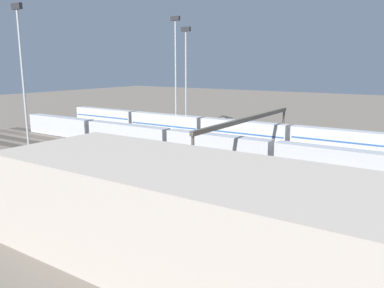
{
  "coord_description": "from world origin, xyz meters",
  "views": [
    {
      "loc": [
        -38.81,
        68.3,
        18.79
      ],
      "look_at": [
        5.07,
        2.44,
        2.5
      ],
      "focal_mm": 36.09,
      "sensor_mm": 36.0,
      "label": 1
    }
  ],
  "objects_px": {
    "light_mast_1": "(22,63)",
    "signal_gantry": "(248,122)",
    "light_mast_0": "(186,67)",
    "train_on_track_0": "(243,131)",
    "train_on_track_7": "(228,175)",
    "train_on_track_4": "(217,147)",
    "maintenance_shed": "(238,228)",
    "light_mast_2": "(176,61)"
  },
  "relations": [
    {
      "from": "light_mast_1",
      "to": "signal_gantry",
      "type": "distance_m",
      "value": 47.17
    },
    {
      "from": "light_mast_0",
      "to": "light_mast_1",
      "type": "height_order",
      "value": "light_mast_1"
    },
    {
      "from": "train_on_track_0",
      "to": "train_on_track_7",
      "type": "bearing_deg",
      "value": 112.98
    },
    {
      "from": "train_on_track_0",
      "to": "light_mast_0",
      "type": "bearing_deg",
      "value": -10.76
    },
    {
      "from": "train_on_track_7",
      "to": "light_mast_0",
      "type": "bearing_deg",
      "value": -48.27
    },
    {
      "from": "train_on_track_4",
      "to": "signal_gantry",
      "type": "relative_size",
      "value": 3.0
    },
    {
      "from": "signal_gantry",
      "to": "light_mast_1",
      "type": "bearing_deg",
      "value": 27.53
    },
    {
      "from": "train_on_track_4",
      "to": "maintenance_shed",
      "type": "relative_size",
      "value": 2.34
    },
    {
      "from": "light_mast_1",
      "to": "signal_gantry",
      "type": "bearing_deg",
      "value": -152.47
    },
    {
      "from": "light_mast_0",
      "to": "train_on_track_4",
      "type": "bearing_deg",
      "value": 135.11
    },
    {
      "from": "maintenance_shed",
      "to": "signal_gantry",
      "type": "bearing_deg",
      "value": -65.48
    },
    {
      "from": "light_mast_0",
      "to": "light_mast_1",
      "type": "relative_size",
      "value": 0.94
    },
    {
      "from": "train_on_track_4",
      "to": "light_mast_0",
      "type": "height_order",
      "value": "light_mast_0"
    },
    {
      "from": "train_on_track_4",
      "to": "light_mast_0",
      "type": "xyz_separation_m",
      "value": [
        23.84,
        -23.75,
        15.62
      ]
    },
    {
      "from": "train_on_track_4",
      "to": "signal_gantry",
      "type": "height_order",
      "value": "signal_gantry"
    },
    {
      "from": "light_mast_0",
      "to": "maintenance_shed",
      "type": "distance_m",
      "value": 78.91
    },
    {
      "from": "light_mast_1",
      "to": "train_on_track_0",
      "type": "bearing_deg",
      "value": -128.64
    },
    {
      "from": "train_on_track_7",
      "to": "light_mast_2",
      "type": "relative_size",
      "value": 0.31
    },
    {
      "from": "train_on_track_0",
      "to": "train_on_track_7",
      "type": "xyz_separation_m",
      "value": [
        -14.84,
        35.0,
        -0.45
      ]
    },
    {
      "from": "signal_gantry",
      "to": "maintenance_shed",
      "type": "relative_size",
      "value": 0.78
    },
    {
      "from": "train_on_track_4",
      "to": "light_mast_1",
      "type": "relative_size",
      "value": 3.91
    },
    {
      "from": "train_on_track_7",
      "to": "light_mast_1",
      "type": "xyz_separation_m",
      "value": [
        45.74,
        3.65,
        17.06
      ]
    },
    {
      "from": "train_on_track_7",
      "to": "train_on_track_4",
      "type": "relative_size",
      "value": 0.08
    },
    {
      "from": "light_mast_2",
      "to": "maintenance_shed",
      "type": "relative_size",
      "value": 0.62
    },
    {
      "from": "train_on_track_0",
      "to": "train_on_track_7",
      "type": "height_order",
      "value": "same"
    },
    {
      "from": "light_mast_0",
      "to": "signal_gantry",
      "type": "distance_m",
      "value": 37.75
    },
    {
      "from": "train_on_track_7",
      "to": "maintenance_shed",
      "type": "xyz_separation_m",
      "value": [
        -13.16,
        22.68,
        2.76
      ]
    },
    {
      "from": "train_on_track_0",
      "to": "train_on_track_4",
      "type": "bearing_deg",
      "value": 101.66
    },
    {
      "from": "light_mast_2",
      "to": "maintenance_shed",
      "type": "bearing_deg",
      "value": 129.87
    },
    {
      "from": "train_on_track_0",
      "to": "light_mast_1",
      "type": "distance_m",
      "value": 52.2
    },
    {
      "from": "light_mast_2",
      "to": "maintenance_shed",
      "type": "xyz_separation_m",
      "value": [
        -50.67,
        60.67,
        -14.87
      ]
    },
    {
      "from": "light_mast_2",
      "to": "train_on_track_7",
      "type": "bearing_deg",
      "value": 134.64
    },
    {
      "from": "light_mast_0",
      "to": "light_mast_2",
      "type": "relative_size",
      "value": 0.91
    },
    {
      "from": "train_on_track_4",
      "to": "signal_gantry",
      "type": "bearing_deg",
      "value": -155.73
    },
    {
      "from": "train_on_track_7",
      "to": "train_on_track_4",
      "type": "distance_m",
      "value": 18.44
    },
    {
      "from": "train_on_track_0",
      "to": "light_mast_2",
      "type": "relative_size",
      "value": 3.77
    },
    {
      "from": "train_on_track_0",
      "to": "signal_gantry",
      "type": "bearing_deg",
      "value": 118.93
    },
    {
      "from": "light_mast_0",
      "to": "light_mast_2",
      "type": "height_order",
      "value": "light_mast_2"
    },
    {
      "from": "light_mast_0",
      "to": "light_mast_1",
      "type": "xyz_separation_m",
      "value": [
        11.19,
        42.4,
        0.98
      ]
    },
    {
      "from": "train_on_track_7",
      "to": "light_mast_2",
      "type": "distance_m",
      "value": 56.23
    },
    {
      "from": "train_on_track_7",
      "to": "maintenance_shed",
      "type": "height_order",
      "value": "maintenance_shed"
    },
    {
      "from": "train_on_track_0",
      "to": "light_mast_1",
      "type": "height_order",
      "value": "light_mast_1"
    }
  ]
}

